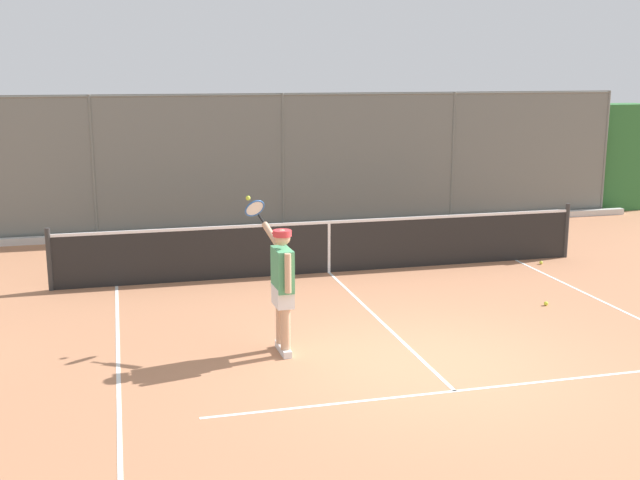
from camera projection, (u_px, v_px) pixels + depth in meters
ground_plane at (426, 364)px, 10.00m from camera, size 60.00×60.00×0.00m
court_line_markings at (462, 398)px, 8.96m from camera, size 7.59×10.28×0.01m
fence_backdrop at (278, 168)px, 18.64m from camera, size 19.62×1.37×3.12m
tennis_net at (329, 246)px, 14.40m from camera, size 9.76×0.09×1.07m
tennis_player at (282, 281)px, 10.24m from camera, size 0.50×1.37×1.94m
tennis_ball_near_baseline at (541, 263)px, 15.09m from camera, size 0.07×0.07×0.07m
tennis_ball_near_net at (546, 303)px, 12.47m from camera, size 0.07×0.07×0.07m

